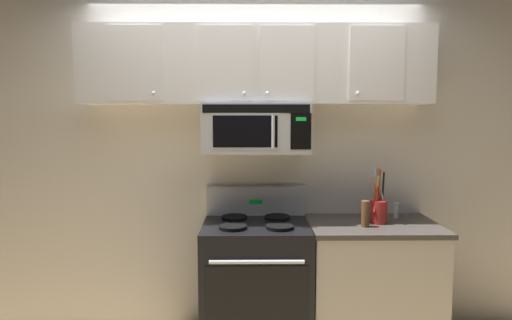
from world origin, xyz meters
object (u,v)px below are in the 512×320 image
object	(u,v)px
over_range_microwave	(256,128)
salt_shaker	(396,211)
pepper_mill	(365,214)
stove_range	(256,282)
utensil_crock_red	(378,208)

from	to	relation	value
over_range_microwave	salt_shaker	distance (m)	1.22
salt_shaker	pepper_mill	xyz separation A→B (m)	(-0.30, -0.25, 0.03)
stove_range	pepper_mill	world-z (taller)	stove_range
utensil_crock_red	salt_shaker	xyz separation A→B (m)	(0.18, 0.15, -0.05)
salt_shaker	pepper_mill	distance (m)	0.40
over_range_microwave	utensil_crock_red	bearing A→B (deg)	-6.98
over_range_microwave	stove_range	bearing A→B (deg)	-89.86
salt_shaker	pepper_mill	size ratio (longest dim) A/B	0.64
stove_range	pepper_mill	xyz separation A→B (m)	(0.75, -0.10, 0.52)
stove_range	over_range_microwave	size ratio (longest dim) A/B	1.47
stove_range	salt_shaker	distance (m)	1.18
utensil_crock_red	pepper_mill	xyz separation A→B (m)	(-0.12, -0.11, -0.02)
salt_shaker	over_range_microwave	bearing A→B (deg)	-177.83
stove_range	utensil_crock_red	world-z (taller)	utensil_crock_red
over_range_microwave	utensil_crock_red	xyz separation A→B (m)	(0.88, -0.11, -0.56)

